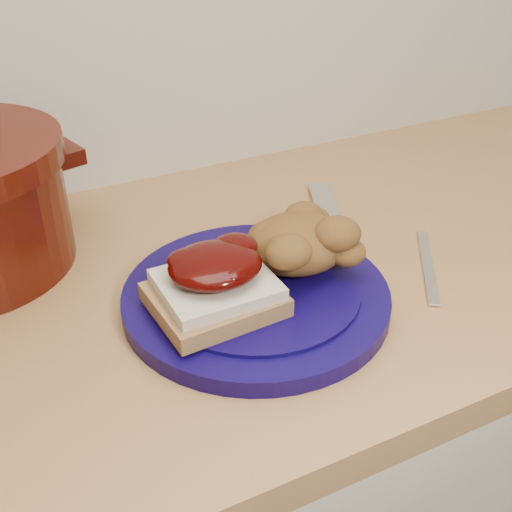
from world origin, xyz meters
name	(u,v)px	position (x,y,z in m)	size (l,w,h in m)	color
plate	(256,297)	(0.04, 1.43, 0.91)	(0.30, 0.30, 0.02)	#0C043D
sandwich	(215,283)	(-0.01, 1.42, 0.95)	(0.13, 0.12, 0.06)	olive
stuffing_mound	(297,243)	(0.11, 1.44, 0.95)	(0.12, 0.10, 0.06)	brown
chef_knife	(339,251)	(0.18, 1.47, 0.91)	(0.14, 0.27, 0.02)	black
butter_knife	(428,266)	(0.27, 1.40, 0.90)	(0.16, 0.01, 0.00)	silver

